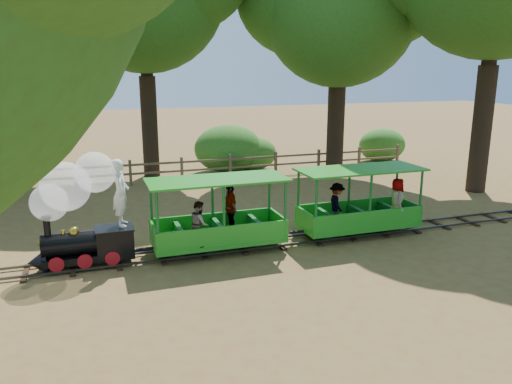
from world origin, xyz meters
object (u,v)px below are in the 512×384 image
object	(u,v)px
carriage_rear	(360,208)
locomotive	(78,202)
carriage_front	(218,222)
fence	(206,166)

from	to	relation	value
carriage_rear	locomotive	bearing A→B (deg)	179.09
carriage_front	carriage_rear	world-z (taller)	same
locomotive	fence	xyz separation A→B (m)	(4.77, 7.92, -0.94)
locomotive	carriage_rear	size ratio (longest dim) A/B	0.79
carriage_rear	fence	xyz separation A→B (m)	(-2.37, 8.04, -0.19)
locomotive	fence	bearing A→B (deg)	58.97
fence	locomotive	bearing A→B (deg)	-121.03
carriage_front	fence	world-z (taller)	carriage_front
carriage_front	fence	size ratio (longest dim) A/B	0.19
carriage_front	carriage_rear	bearing A→B (deg)	-0.77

